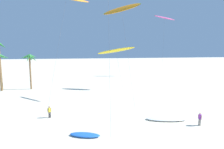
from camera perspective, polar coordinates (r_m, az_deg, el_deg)
palm_tree_3 at (r=49.95m, az=-22.07°, el=3.65°), size 3.67×3.56×8.09m
flying_kite_0 at (r=70.18m, az=14.50°, el=15.12°), size 6.66×6.18×19.87m
flying_kite_1 at (r=46.71m, az=1.10°, el=6.73°), size 8.61×4.17×10.07m
flying_kite_4 at (r=39.40m, az=2.63°, el=17.83°), size 6.84×10.78×17.94m
grounded_kite_2 at (r=23.93m, az=-7.60°, el=-16.41°), size 3.66×2.21×0.34m
grounded_kite_3 at (r=29.31m, az=15.00°, el=-11.89°), size 5.71×2.74×0.34m
person_foreground_walker at (r=28.55m, az=23.39°, el=-11.21°), size 0.33×0.45×1.72m
person_near_left at (r=30.24m, az=-17.12°, el=-9.86°), size 0.46×0.31×1.66m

